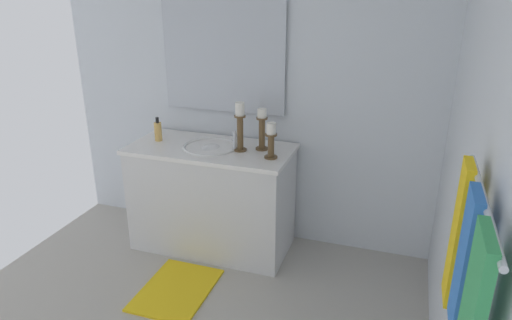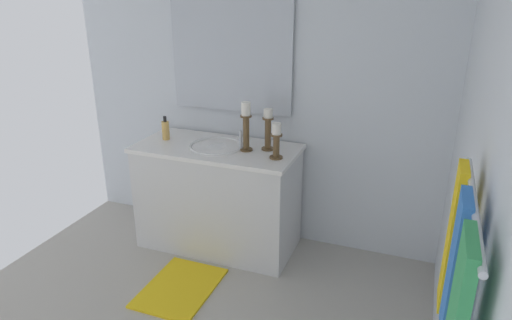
{
  "view_description": "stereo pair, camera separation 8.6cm",
  "coord_description": "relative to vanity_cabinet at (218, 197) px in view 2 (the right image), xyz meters",
  "views": [
    {
      "loc": [
        1.72,
        1.17,
        1.92
      ],
      "look_at": [
        -0.25,
        0.5,
        1.12
      ],
      "focal_mm": 32.48,
      "sensor_mm": 36.0,
      "label": 1
    },
    {
      "loc": [
        1.69,
        1.25,
        1.92
      ],
      "look_at": [
        -0.25,
        0.5,
        1.12
      ],
      "focal_mm": 32.48,
      "sensor_mm": 36.0,
      "label": 2
    }
  ],
  "objects": [
    {
      "name": "wall_back",
      "position": [
        1.17,
        1.61,
        0.82
      ],
      "size": [
        2.98,
        0.04,
        2.45
      ],
      "primitive_type": "cube",
      "color": "silver",
      "rests_on": "ground"
    },
    {
      "name": "towel_bar",
      "position": [
        1.59,
        1.55,
        0.95
      ],
      "size": [
        0.71,
        0.02,
        0.02
      ],
      "primitive_type": "cylinder",
      "rotation": [
        0.0,
        1.57,
        0.0
      ],
      "color": "silver"
    },
    {
      "name": "candle_holder_mid",
      "position": [
        -0.0,
        0.23,
        0.59
      ],
      "size": [
        0.09,
        0.09,
        0.35
      ],
      "color": "brown",
      "rests_on": "vanity_cabinet"
    },
    {
      "name": "sink_basin",
      "position": [
        -0.0,
        0.0,
        0.36
      ],
      "size": [
        0.4,
        0.4,
        0.24
      ],
      "color": "white",
      "rests_on": "vanity_cabinet"
    },
    {
      "name": "towel_near_vanity",
      "position": [
        1.35,
        1.54,
        0.71
      ],
      "size": [
        0.15,
        0.03,
        0.52
      ],
      "primitive_type": "cube",
      "color": "yellow",
      "rests_on": "towel_bar"
    },
    {
      "name": "candle_holder_tall",
      "position": [
        0.07,
        0.48,
        0.53
      ],
      "size": [
        0.09,
        0.09,
        0.25
      ],
      "color": "brown",
      "rests_on": "vanity_cabinet"
    },
    {
      "name": "soap_bottle",
      "position": [
        -0.01,
        -0.43,
        0.48
      ],
      "size": [
        0.06,
        0.06,
        0.18
      ],
      "color": "#E5B259",
      "rests_on": "vanity_cabinet"
    },
    {
      "name": "bath_mat",
      "position": [
        0.62,
        0.0,
        -0.4
      ],
      "size": [
        0.6,
        0.44,
        0.02
      ],
      "primitive_type": "cube",
      "color": "yellow",
      "rests_on": "ground"
    },
    {
      "name": "towel_center",
      "position": [
        1.59,
        1.54,
        0.75
      ],
      "size": [
        0.16,
        0.03,
        0.45
      ],
      "primitive_type": "cube",
      "color": "blue",
      "rests_on": "towel_bar"
    },
    {
      "name": "mirror",
      "position": [
        -0.28,
        0.0,
        1.04
      ],
      "size": [
        0.02,
        0.95,
        0.87
      ],
      "primitive_type": "cube",
      "color": "silver"
    },
    {
      "name": "wall_left",
      "position": [
        -0.33,
        0.15,
        0.82
      ],
      "size": [
        0.04,
        2.92,
        2.45
      ],
      "primitive_type": "cube",
      "color": "silver",
      "rests_on": "ground"
    },
    {
      "name": "vanity_cabinet",
      "position": [
        0.0,
        0.0,
        0.0
      ],
      "size": [
        0.58,
        1.2,
        0.81
      ],
      "color": "silver",
      "rests_on": "ground"
    },
    {
      "name": "candle_holder_short",
      "position": [
        -0.07,
        0.37,
        0.56
      ],
      "size": [
        0.09,
        0.09,
        0.3
      ],
      "color": "brown",
      "rests_on": "vanity_cabinet"
    }
  ]
}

